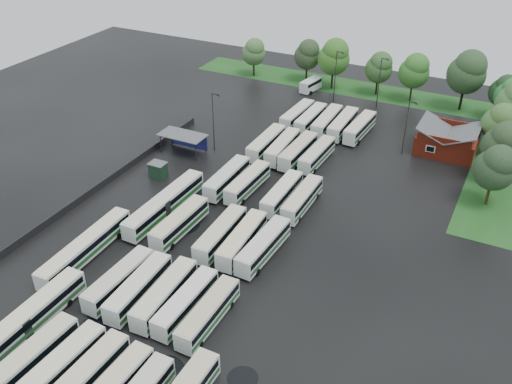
% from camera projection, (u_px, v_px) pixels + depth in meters
% --- Properties ---
extents(ground, '(160.00, 160.00, 0.00)m').
position_uv_depth(ground, '(203.00, 245.00, 77.73)').
color(ground, black).
rests_on(ground, ground).
extents(brick_building, '(10.07, 8.60, 5.39)m').
position_uv_depth(brick_building, '(447.00, 143.00, 99.99)').
color(brick_building, maroon).
rests_on(brick_building, ground).
extents(wash_shed, '(8.20, 4.20, 3.58)m').
position_uv_depth(wash_shed, '(184.00, 137.00, 99.48)').
color(wash_shed, '#2D2D30').
rests_on(wash_shed, ground).
extents(utility_hut, '(2.70, 2.20, 2.62)m').
position_uv_depth(utility_hut, '(158.00, 170.00, 92.82)').
color(utility_hut, black).
rests_on(utility_hut, ground).
extents(grass_strip_north, '(80.00, 10.00, 0.01)m').
position_uv_depth(grass_strip_north, '(363.00, 90.00, 126.14)').
color(grass_strip_north, '#1A4C17').
rests_on(grass_strip_north, ground).
extents(grass_strip_east, '(10.00, 50.00, 0.01)m').
position_uv_depth(grass_strip_east, '(505.00, 164.00, 97.16)').
color(grass_strip_east, '#1A4C17').
rests_on(grass_strip_east, ground).
extents(west_fence, '(0.10, 50.00, 1.20)m').
position_uv_depth(west_fence, '(111.00, 178.00, 92.01)').
color(west_fence, '#2D2D30').
rests_on(west_fence, ground).
extents(bus_r0c0, '(2.76, 11.15, 3.08)m').
position_uv_depth(bus_r0c0, '(33.00, 357.00, 58.73)').
color(bus_r0c0, silver).
rests_on(bus_r0c0, ground).
extents(bus_r0c1, '(2.85, 11.35, 3.14)m').
position_uv_depth(bus_r0c1, '(60.00, 367.00, 57.55)').
color(bus_r0c1, silver).
rests_on(bus_r0c1, ground).
extents(bus_r0c2, '(2.65, 11.23, 3.11)m').
position_uv_depth(bus_r0c2, '(85.00, 378.00, 56.47)').
color(bus_r0c2, silver).
rests_on(bus_r0c2, ground).
extents(bus_r1c0, '(2.61, 11.08, 3.07)m').
position_uv_depth(bus_r1c0, '(119.00, 280.00, 69.04)').
color(bus_r1c0, silver).
rests_on(bus_r1c0, ground).
extents(bus_r1c1, '(2.86, 11.30, 3.12)m').
position_uv_depth(bus_r1c1, '(139.00, 288.00, 67.79)').
color(bus_r1c1, silver).
rests_on(bus_r1c1, ground).
extents(bus_r1c2, '(2.89, 11.43, 3.16)m').
position_uv_depth(bus_r1c2, '(165.00, 294.00, 66.81)').
color(bus_r1c2, silver).
rests_on(bus_r1c2, ground).
extents(bus_r1c3, '(2.43, 10.89, 3.03)m').
position_uv_depth(bus_r1c3, '(186.00, 303.00, 65.69)').
color(bus_r1c3, silver).
rests_on(bus_r1c3, ground).
extents(bus_r1c4, '(2.34, 10.82, 3.01)m').
position_uv_depth(bus_r1c4, '(208.00, 313.00, 64.23)').
color(bus_r1c4, silver).
rests_on(bus_r1c4, ground).
extents(bus_r2c0, '(2.66, 11.36, 3.15)m').
position_uv_depth(bus_r2c0, '(180.00, 223.00, 79.29)').
color(bus_r2c0, silver).
rests_on(bus_r2c0, ground).
extents(bus_r2c2, '(2.77, 11.41, 3.16)m').
position_uv_depth(bus_r2c2, '(220.00, 234.00, 77.01)').
color(bus_r2c2, silver).
rests_on(bus_r2c2, ground).
extents(bus_r2c3, '(2.95, 11.47, 3.16)m').
position_uv_depth(bus_r2c3, '(242.00, 240.00, 75.90)').
color(bus_r2c3, silver).
rests_on(bus_r2c3, ground).
extents(bus_r2c4, '(2.86, 11.43, 3.16)m').
position_uv_depth(bus_r2c4, '(263.00, 246.00, 74.72)').
color(bus_r2c4, silver).
rests_on(bus_r2c4, ground).
extents(bus_r3c0, '(2.51, 11.32, 3.14)m').
position_uv_depth(bus_r3c0, '(227.00, 178.00, 89.80)').
color(bus_r3c0, silver).
rests_on(bus_r3c0, ground).
extents(bus_r3c1, '(2.64, 10.99, 3.04)m').
position_uv_depth(bus_r3c1, '(248.00, 183.00, 88.70)').
color(bus_r3c1, silver).
rests_on(bus_r3c1, ground).
extents(bus_r3c3, '(2.40, 10.94, 3.04)m').
position_uv_depth(bus_r3c3, '(282.00, 194.00, 85.95)').
color(bus_r3c3, silver).
rests_on(bus_r3c3, ground).
extents(bus_r3c4, '(2.40, 11.02, 3.06)m').
position_uv_depth(bus_r3c4, '(302.00, 199.00, 84.61)').
color(bus_r3c4, silver).
rests_on(bus_r3c4, ground).
extents(bus_r4c0, '(2.45, 11.40, 3.17)m').
position_uv_depth(bus_r4c0, '(266.00, 143.00, 100.14)').
color(bus_r4c0, silver).
rests_on(bus_r4c0, ground).
extents(bus_r4c1, '(2.79, 11.25, 3.11)m').
position_uv_depth(bus_r4c1, '(282.00, 147.00, 98.90)').
color(bus_r4c1, silver).
rests_on(bus_r4c1, ground).
extents(bus_r4c2, '(2.70, 11.43, 3.17)m').
position_uv_depth(bus_r4c2, '(298.00, 151.00, 97.55)').
color(bus_r4c2, silver).
rests_on(bus_r4c2, ground).
extents(bus_r4c3, '(2.64, 10.90, 3.01)m').
position_uv_depth(bus_r4c3, '(317.00, 155.00, 96.61)').
color(bus_r4c3, silver).
rests_on(bus_r4c3, ground).
extents(bus_r5c0, '(2.79, 11.10, 3.07)m').
position_uv_depth(bus_r5c0, '(297.00, 115.00, 110.54)').
color(bus_r5c0, silver).
rests_on(bus_r5c0, ground).
extents(bus_r5c1, '(2.49, 10.98, 3.05)m').
position_uv_depth(bus_r5c1, '(311.00, 119.00, 109.06)').
color(bus_r5c1, silver).
rests_on(bus_r5c1, ground).
extents(bus_r5c2, '(2.63, 11.48, 3.18)m').
position_uv_depth(bus_r5c2, '(327.00, 121.00, 107.83)').
color(bus_r5c2, silver).
rests_on(bus_r5c2, ground).
extents(bus_r5c3, '(2.48, 11.37, 3.16)m').
position_uv_depth(bus_r5c3, '(343.00, 124.00, 106.85)').
color(bus_r5c3, silver).
rests_on(bus_r5c3, ground).
extents(bus_r5c4, '(2.91, 11.27, 3.11)m').
position_uv_depth(bus_r5c4, '(360.00, 127.00, 105.66)').
color(bus_r5c4, silver).
rests_on(bus_r5c4, ground).
extents(artic_bus_west_a, '(2.43, 16.73, 3.10)m').
position_uv_depth(artic_bus_west_a, '(26.00, 321.00, 63.05)').
color(artic_bus_west_a, silver).
rests_on(artic_bus_west_a, ground).
extents(artic_bus_west_b, '(2.73, 17.19, 3.18)m').
position_uv_depth(artic_bus_west_b, '(165.00, 204.00, 83.32)').
color(artic_bus_west_b, silver).
rests_on(artic_bus_west_b, ground).
extents(artic_bus_west_c, '(2.74, 16.46, 3.04)m').
position_uv_depth(artic_bus_west_c, '(86.00, 248.00, 74.53)').
color(artic_bus_west_c, silver).
rests_on(artic_bus_west_c, ground).
extents(minibus, '(3.21, 6.20, 2.58)m').
position_uv_depth(minibus, '(311.00, 85.00, 124.93)').
color(minibus, white).
rests_on(minibus, ground).
extents(tree_north_0, '(5.45, 5.45, 9.02)m').
position_uv_depth(tree_north_0, '(254.00, 52.00, 130.67)').
color(tree_north_0, black).
rests_on(tree_north_0, ground).
extents(tree_north_1, '(5.91, 5.91, 9.78)m').
position_uv_depth(tree_north_1, '(308.00, 54.00, 127.52)').
color(tree_north_1, black).
rests_on(tree_north_1, ground).
extents(tree_north_2, '(6.93, 6.93, 11.48)m').
position_uv_depth(tree_north_2, '(334.00, 56.00, 122.82)').
color(tree_north_2, black).
rests_on(tree_north_2, ground).
extents(tree_north_3, '(5.82, 5.82, 9.64)m').
position_uv_depth(tree_north_3, '(380.00, 67.00, 120.52)').
color(tree_north_3, black).
rests_on(tree_north_3, ground).
extents(tree_north_4, '(6.34, 6.34, 10.50)m').
position_uv_depth(tree_north_4, '(415.00, 70.00, 117.15)').
color(tree_north_4, black).
rests_on(tree_north_4, ground).
extents(tree_north_5, '(7.68, 7.68, 12.72)m').
position_uv_depth(tree_north_5, '(468.00, 72.00, 112.46)').
color(tree_north_5, black).
rests_on(tree_north_5, ground).
extents(tree_north_6, '(5.58, 5.58, 9.24)m').
position_uv_depth(tree_north_6, '(505.00, 91.00, 109.90)').
color(tree_north_6, '#2F1F16').
rests_on(tree_north_6, ground).
extents(tree_east_0, '(6.14, 6.14, 10.17)m').
position_uv_depth(tree_east_0, '(496.00, 167.00, 82.93)').
color(tree_east_0, '#372714').
rests_on(tree_east_0, ground).
extents(tree_east_1, '(6.43, 6.43, 10.65)m').
position_uv_depth(tree_east_1, '(504.00, 144.00, 88.70)').
color(tree_east_1, '#342515').
rests_on(tree_east_1, ground).
extents(tree_east_2, '(5.88, 5.88, 9.74)m').
position_uv_depth(tree_east_2, '(500.00, 122.00, 96.93)').
color(tree_east_2, black).
rests_on(tree_east_2, ground).
extents(tree_east_4, '(5.80, 5.80, 9.60)m').
position_uv_depth(tree_east_4, '(511.00, 95.00, 107.45)').
color(tree_east_4, black).
rests_on(tree_east_4, ground).
extents(lamp_post_ne, '(1.53, 0.30, 9.91)m').
position_uv_depth(lamp_post_ne, '(407.00, 124.00, 97.43)').
color(lamp_post_ne, '#2D2D30').
rests_on(lamp_post_ne, ground).
extents(lamp_post_nw, '(1.66, 0.32, 10.75)m').
position_uv_depth(lamp_post_nw, '(214.00, 117.00, 98.53)').
color(lamp_post_nw, '#2D2D30').
rests_on(lamp_post_nw, ground).
extents(lamp_post_back_w, '(1.68, 0.33, 10.92)m').
position_uv_depth(lamp_post_back_w, '(336.00, 73.00, 117.14)').
color(lamp_post_back_w, '#2D2D30').
rests_on(lamp_post_back_w, ground).
extents(lamp_post_back_e, '(1.64, 0.32, 10.65)m').
position_uv_depth(lamp_post_back_e, '(380.00, 80.00, 114.29)').
color(lamp_post_back_e, '#2D2D30').
rests_on(lamp_post_back_e, ground).
extents(puddle_0, '(4.18, 4.18, 0.01)m').
position_uv_depth(puddle_0, '(90.00, 331.00, 64.15)').
color(puddle_0, black).
rests_on(puddle_0, ground).
extents(puddle_1, '(4.22, 4.22, 0.01)m').
position_uv_depth(puddle_1, '(164.00, 370.00, 59.38)').
color(puddle_1, black).
rests_on(puddle_1, ground).
extents(puddle_2, '(5.20, 5.20, 0.01)m').
position_uv_depth(puddle_2, '(182.00, 225.00, 81.90)').
color(puddle_2, black).
rests_on(puddle_2, ground).
extents(puddle_3, '(2.96, 2.96, 0.01)m').
position_uv_depth(puddle_3, '(229.00, 273.00, 72.75)').
color(puddle_3, black).
rests_on(puddle_3, ground).
extents(puddle_4, '(3.28, 3.28, 0.01)m').
position_uv_depth(puddle_4, '(243.00, 378.00, 58.50)').
color(puddle_4, black).
rests_on(puddle_4, ground).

